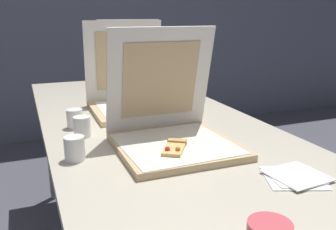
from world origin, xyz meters
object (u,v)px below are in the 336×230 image
at_px(table, 150,132).
at_px(napkin_pile, 294,176).
at_px(pizza_box_front, 172,131).
at_px(cup_white_mid, 75,119).
at_px(cup_white_near_center, 82,127).
at_px(pizza_box_middle, 132,98).
at_px(cup_white_near_left, 75,149).
at_px(pizza_box_back, 135,80).

distance_m(table, napkin_pile, 0.69).
relative_size(table, pizza_box_front, 5.31).
xyz_separation_m(cup_white_mid, napkin_pile, (0.48, -0.67, -0.03)).
height_order(pizza_box_front, cup_white_near_center, pizza_box_front).
xyz_separation_m(pizza_box_front, napkin_pile, (0.21, -0.34, -0.05)).
relative_size(pizza_box_middle, cup_white_near_left, 5.36).
height_order(table, cup_white_mid, cup_white_mid).
relative_size(table, pizza_box_middle, 5.19).
height_order(cup_white_near_left, napkin_pile, cup_white_near_left).
bearing_deg(cup_white_mid, pizza_box_middle, 33.00).
bearing_deg(pizza_box_middle, napkin_pile, -75.92).
xyz_separation_m(pizza_box_middle, cup_white_near_left, (-0.33, -0.51, -0.02)).
xyz_separation_m(pizza_box_front, pizza_box_middle, (0.02, 0.51, 0.00)).
height_order(pizza_box_back, cup_white_near_center, pizza_box_back).
height_order(pizza_box_middle, cup_white_mid, pizza_box_middle).
height_order(pizza_box_front, pizza_box_back, pizza_box_back).
bearing_deg(pizza_box_front, table, 84.64).
relative_size(pizza_box_front, cup_white_near_center, 5.24).
distance_m(table, pizza_box_middle, 0.22).
xyz_separation_m(pizza_box_front, cup_white_near_left, (-0.31, -0.00, -0.02)).
bearing_deg(pizza_box_front, napkin_pile, -57.90).
height_order(table, pizza_box_middle, pizza_box_middle).
bearing_deg(cup_white_near_center, napkin_pile, -49.77).
bearing_deg(pizza_box_back, table, -93.63).
bearing_deg(cup_white_near_left, napkin_pile, -33.10).
height_order(pizza_box_front, napkin_pile, pizza_box_front).
height_order(cup_white_mid, cup_white_near_left, same).
bearing_deg(cup_white_near_left, cup_white_near_center, 75.14).
relative_size(pizza_box_middle, pizza_box_back, 0.83).
bearing_deg(napkin_pile, cup_white_mid, 125.63).
relative_size(pizza_box_front, pizza_box_back, 0.81).
height_order(pizza_box_front, cup_white_near_left, pizza_box_front).
height_order(table, napkin_pile, napkin_pile).
bearing_deg(cup_white_near_left, pizza_box_middle, 57.15).
distance_m(cup_white_mid, cup_white_near_center, 0.11).
bearing_deg(cup_white_mid, cup_white_near_left, -98.14).
xyz_separation_m(pizza_box_middle, cup_white_near_center, (-0.27, -0.30, -0.02)).
bearing_deg(napkin_pile, cup_white_near_center, 130.23).
relative_size(table, cup_white_near_left, 27.84).
relative_size(table, cup_white_near_center, 27.84).
xyz_separation_m(table, pizza_box_back, (0.12, 0.62, 0.11)).
distance_m(pizza_box_front, napkin_pile, 0.41).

